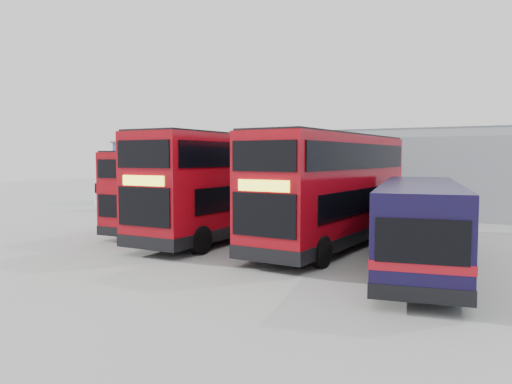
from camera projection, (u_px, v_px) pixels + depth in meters
name	position (u px, v px, depth m)	size (l,w,h in m)	color
ground_plane	(231.00, 251.00, 20.19)	(120.00, 120.00, 0.00)	gray
office_block	(199.00, 171.00, 42.44)	(12.30, 8.32, 5.12)	navy
maintenance_shed	(484.00, 175.00, 33.79)	(30.50, 12.00, 5.89)	gray
double_decker_left	(180.00, 191.00, 26.04)	(2.66, 9.70, 4.07)	maroon
double_decker_centre	(226.00, 187.00, 23.38)	(2.99, 11.50, 4.85)	maroon
double_decker_right	(332.00, 191.00, 20.86)	(3.41, 11.38, 4.75)	maroon
single_decker_blue	(419.00, 226.00, 16.86)	(4.42, 11.03, 2.92)	#0E0B33
panel_van	(130.00, 191.00, 37.27)	(2.24, 5.17, 2.25)	white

